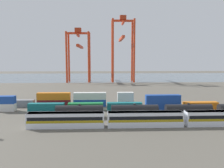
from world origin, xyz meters
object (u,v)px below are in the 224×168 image
object	(u,v)px
shipping_container_8	(18,103)
shipping_container_9	(54,103)
passenger_train	(145,118)
shipping_container_5	(163,106)
gantry_crane_central	(123,43)
freight_tank_row	(162,111)
shipping_container_7	(200,106)
gantry_crane_west	(79,50)

from	to	relation	value
shipping_container_8	shipping_container_9	size ratio (longest dim) A/B	1.00
passenger_train	shipping_container_5	bearing A→B (deg)	62.54
gantry_crane_central	passenger_train	bearing A→B (deg)	-92.28
freight_tank_row	shipping_container_9	size ratio (longest dim) A/B	5.31
shipping_container_7	shipping_container_9	size ratio (longest dim) A/B	1.00
passenger_train	shipping_container_8	bearing A→B (deg)	148.90
freight_tank_row	gantry_crane_west	world-z (taller)	gantry_crane_west
shipping_container_5	gantry_crane_west	distance (m)	111.50
shipping_container_5	gantry_crane_central	world-z (taller)	gantry_crane_central
shipping_container_5	gantry_crane_west	bearing A→B (deg)	111.37
gantry_crane_west	gantry_crane_central	bearing A→B (deg)	-0.75
passenger_train	shipping_container_8	distance (m)	49.88
freight_tank_row	shipping_container_8	xyz separation A→B (m)	(-49.60, 16.40, -0.65)
shipping_container_7	gantry_crane_central	bearing A→B (deg)	100.45
shipping_container_7	shipping_container_8	bearing A→B (deg)	174.27
freight_tank_row	shipping_container_9	xyz separation A→B (m)	(-36.22, 16.40, -0.65)
shipping_container_8	gantry_crane_west	distance (m)	98.59
shipping_container_9	gantry_crane_central	distance (m)	104.45
shipping_container_9	freight_tank_row	bearing A→B (deg)	-24.35
passenger_train	freight_tank_row	world-z (taller)	freight_tank_row
passenger_train	freight_tank_row	size ratio (longest dim) A/B	0.95
shipping_container_7	freight_tank_row	bearing A→B (deg)	-149.43
gantry_crane_west	shipping_container_7	bearing A→B (deg)	-62.34
gantry_crane_central	shipping_container_5	bearing A→B (deg)	-87.08
shipping_container_7	shipping_container_8	size ratio (longest dim) A/B	1.00
freight_tank_row	shipping_container_5	size ratio (longest dim) A/B	5.31
shipping_container_7	shipping_container_5	bearing A→B (deg)	180.00
shipping_container_8	gantry_crane_central	bearing A→B (deg)	63.28
shipping_container_8	shipping_container_9	world-z (taller)	same
shipping_container_8	gantry_crane_west	world-z (taller)	gantry_crane_west
passenger_train	gantry_crane_west	world-z (taller)	gantry_crane_west
shipping_container_5	gantry_crane_west	xyz separation A→B (m)	(-39.70, 101.44, 23.79)
gantry_crane_central	shipping_container_8	bearing A→B (deg)	-116.72
passenger_train	gantry_crane_central	xyz separation A→B (m)	(4.79, 120.11, 28.21)
freight_tank_row	shipping_container_5	bearing A→B (deg)	72.67
shipping_container_8	shipping_container_5	bearing A→B (deg)	-7.19
freight_tank_row	shipping_container_5	world-z (taller)	freight_tank_row
shipping_container_7	gantry_crane_west	bearing A→B (deg)	117.66
shipping_container_9	shipping_container_8	bearing A→B (deg)	180.00
passenger_train	freight_tank_row	xyz separation A→B (m)	(6.90, 9.37, -0.20)
shipping_container_5	gantry_crane_west	world-z (taller)	gantry_crane_west
freight_tank_row	shipping_container_7	size ratio (longest dim) A/B	5.31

